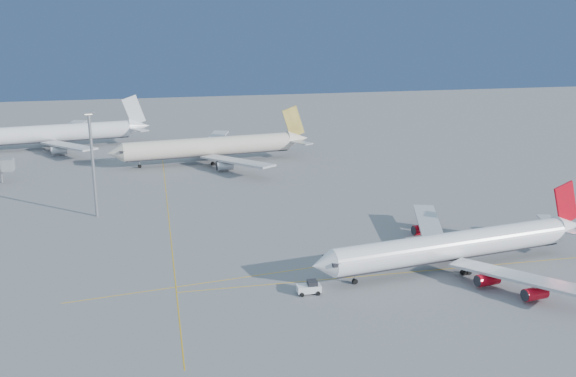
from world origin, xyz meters
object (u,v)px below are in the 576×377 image
object	(u,v)px
airliner_etihad	(213,147)
light_mast	(92,155)
airliner_third	(56,133)
airliner_virgin	(458,245)
pushback_tug	(309,288)

from	to	relation	value
airliner_etihad	light_mast	size ratio (longest dim) A/B	2.59
airliner_etihad	airliner_third	world-z (taller)	airliner_third
airliner_virgin	airliner_third	bearing A→B (deg)	115.49
pushback_tug	airliner_virgin	bearing A→B (deg)	10.97
airliner_etihad	light_mast	world-z (taller)	light_mast
airliner_third	light_mast	distance (m)	87.65
airliner_etihad	pushback_tug	xyz separation A→B (m)	(6.71, -103.98, -4.18)
airliner_virgin	airliner_third	world-z (taller)	airliner_third
light_mast	pushback_tug	bearing A→B (deg)	-53.16
airliner_virgin	pushback_tug	distance (m)	31.38
airliner_third	pushback_tug	xyz separation A→B (m)	(59.58, -137.94, -4.35)
airliner_virgin	pushback_tug	xyz separation A→B (m)	(-30.70, -5.55, -3.42)
airliner_etihad	airliner_third	size ratio (longest dim) A/B	0.99
airliner_third	pushback_tug	size ratio (longest dim) A/B	15.92
airliner_virgin	light_mast	xyz separation A→B (m)	(-70.48, 47.56, 10.58)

